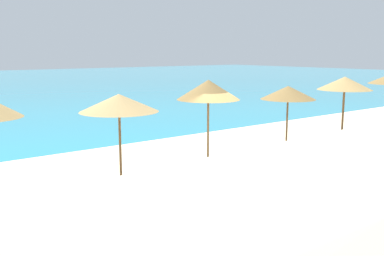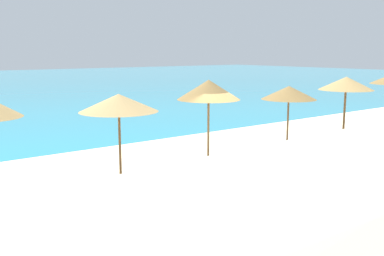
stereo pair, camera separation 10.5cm
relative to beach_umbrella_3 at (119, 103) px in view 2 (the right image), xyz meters
The scene contains 6 objects.
ground_plane 4.47m from the beach_umbrella_3, 17.14° to the right, with size 160.00×160.00×0.00m, color beige.
beach_umbrella_3 is the anchor object (origin of this frame).
beach_umbrella_4 3.84m from the beach_umbrella_3, ahead, with size 2.21×2.21×2.93m.
beach_umbrella_5 7.65m from the beach_umbrella_3, ahead, with size 2.17×2.17×2.55m.
beach_umbrella_6 11.71m from the beach_umbrella_3, ahead, with size 2.44×2.44×2.77m.
cooler_box 10.15m from the beach_umbrella_3, ahead, with size 0.41×0.41×0.44m, color white.
Camera 2 is at (-9.51, -10.12, 3.90)m, focal length 41.18 mm.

